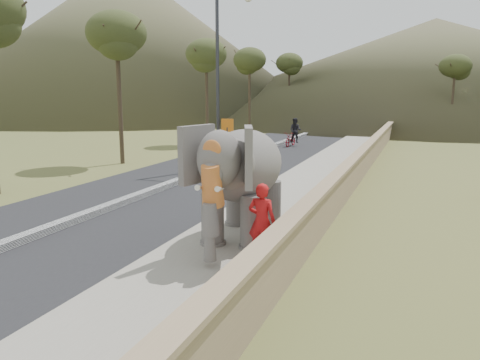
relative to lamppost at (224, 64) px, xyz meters
name	(u,v)px	position (x,y,z in m)	size (l,w,h in m)	color
ground	(160,310)	(4.69, -13.85, -4.87)	(160.00, 160.00, 0.00)	olive
road	(180,183)	(-0.31, -3.85, -4.86)	(7.00, 120.00, 0.03)	black
median	(180,181)	(-0.31, -3.85, -4.76)	(0.35, 120.00, 0.22)	black
walkway	(301,191)	(4.69, -3.85, -4.80)	(3.00, 120.00, 0.15)	#9E9687
parapet	(347,181)	(6.34, -3.85, -4.32)	(0.30, 120.00, 1.10)	tan
lamppost	(224,64)	(0.00, 0.00, 0.00)	(1.76, 0.36, 8.00)	#2B2C2F
signboard	(227,135)	(0.19, -0.05, -3.23)	(0.60, 0.08, 2.40)	#2D2D33
hill_left	(126,41)	(-33.31, 41.15, 6.13)	(60.00, 60.00, 22.00)	brown
hill_far	(433,68)	(9.69, 56.15, 2.13)	(80.00, 80.00, 14.00)	brown
elephant_and_man	(244,181)	(4.71, -9.85, -3.34)	(2.32, 3.94, 2.78)	slate
motorcyclist	(293,136)	(0.69, 10.07, -4.14)	(1.09, 1.85, 1.90)	maroon
trees	(359,89)	(4.41, 13.65, -1.09)	(47.21, 44.15, 8.14)	#473828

